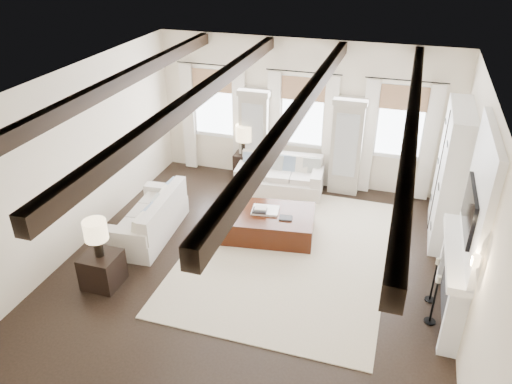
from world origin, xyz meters
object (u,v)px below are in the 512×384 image
(sofa_back, at_px, (280,177))
(side_table_front, at_px, (102,269))
(sofa_left, at_px, (151,219))
(ottoman, at_px, (266,224))
(side_table_back, at_px, (245,166))

(sofa_back, distance_m, side_table_front, 4.45)
(sofa_left, distance_m, ottoman, 2.17)
(sofa_left, distance_m, side_table_front, 1.57)
(sofa_back, xyz_separation_m, side_table_front, (-1.92, -4.02, -0.04))
(sofa_left, height_order, side_table_back, sofa_left)
(side_table_front, distance_m, side_table_back, 4.41)
(sofa_back, relative_size, side_table_front, 3.40)
(side_table_back, bearing_deg, sofa_left, -109.17)
(side_table_back, bearing_deg, side_table_front, -103.25)
(sofa_back, distance_m, sofa_left, 3.07)
(ottoman, height_order, side_table_front, side_table_front)
(sofa_back, height_order, side_table_front, sofa_back)
(sofa_back, distance_m, side_table_back, 0.95)
(sofa_back, bearing_deg, sofa_left, -127.18)
(side_table_front, bearing_deg, sofa_back, 64.43)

